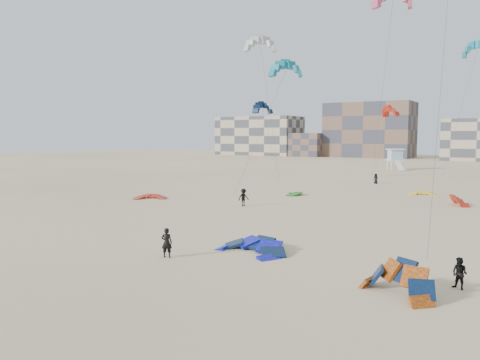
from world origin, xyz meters
The scene contains 21 objects.
ground centered at (0.00, 0.00, 0.00)m, with size 320.00×320.00×0.00m, color beige.
kite_ground_blue centered at (1.75, 3.41, 0.00)m, with size 5.01×5.07×1.44m, color #1C21D7, non-canonical shape.
kite_ground_orange centered at (11.68, 0.11, 0.00)m, with size 3.85×2.75×2.65m, color #E05A13, non-canonical shape.
kite_ground_red centered at (-20.98, 18.59, 0.00)m, with size 3.60×3.77×0.79m, color red, non-canonical shape.
kite_ground_green centered at (-8.31, 30.73, 0.00)m, with size 2.98×3.12×0.72m, color #1E781A, non-canonical shape.
kite_ground_red_far centered at (10.41, 32.20, 0.00)m, with size 3.07×2.66×1.81m, color red, non-canonical shape.
kite_ground_yellow centered at (5.35, 39.33, 0.00)m, with size 3.01×3.11×0.75m, color yellow, non-canonical shape.
kitesurfer_main centered at (-1.91, -0.42, 0.91)m, with size 0.67×0.44×1.82m, color black.
kitesurfer_b centered at (14.05, 2.59, 0.78)m, with size 0.76×0.59×1.56m, color black.
kitesurfer_c centered at (-8.76, 19.61, 0.92)m, with size 1.19×0.68×1.84m, color black.
kitesurfer_e centered at (-3.43, 49.49, 0.78)m, with size 0.76×0.49×1.56m, color black.
kite_fly_teal_a centered at (-6.89, 25.53, 14.56)m, with size 6.19×7.69×15.01m.
kite_fly_grey centered at (-12.04, 28.82, 18.30)m, with size 5.21×5.22×18.68m.
kite_fly_pink centered at (1.77, 36.30, 23.37)m, with size 8.68×15.75×23.71m.
kite_fly_navy centered at (-20.16, 43.82, 11.56)m, with size 4.69×4.60×12.03m.
kite_fly_teal_b centered at (8.90, 57.38, 20.06)m, with size 6.51×5.72×20.35m.
kite_fly_red centered at (-3.43, 56.65, 11.13)m, with size 5.47×5.13×11.71m.
lifeguard_tower_far centered at (-8.18, 80.28, 2.21)m, with size 4.38×6.71×4.46m.
condo_west_a centered at (-70.00, 130.00, 7.00)m, with size 30.00×15.00×14.00m, color tan.
condo_west_b centered at (-30.00, 134.00, 9.00)m, with size 28.00×14.00×18.00m, color brown.
condo_fill_left centered at (-50.00, 128.00, 4.00)m, with size 12.00×10.00×8.00m, color brown.
Camera 1 is at (16.77, -21.75, 7.48)m, focal length 35.00 mm.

